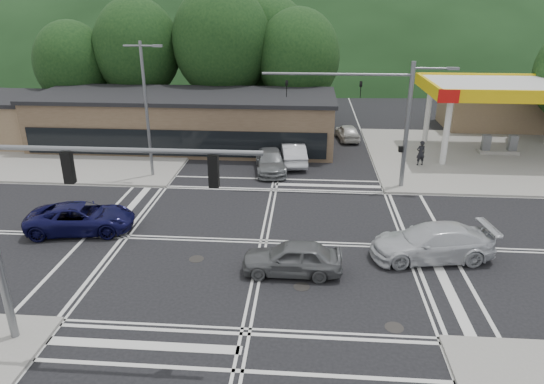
# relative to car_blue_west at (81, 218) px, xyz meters

# --- Properties ---
(ground) EXTENTS (120.00, 120.00, 0.00)m
(ground) POSITION_rel_car_blue_west_xyz_m (9.63, -0.50, -0.75)
(ground) COLOR black
(ground) RESTS_ON ground
(sidewalk_ne) EXTENTS (16.00, 16.00, 0.15)m
(sidewalk_ne) POSITION_rel_car_blue_west_xyz_m (24.63, 14.50, -0.68)
(sidewalk_ne) COLOR gray
(sidewalk_ne) RESTS_ON ground
(sidewalk_nw) EXTENTS (16.00, 16.00, 0.15)m
(sidewalk_nw) POSITION_rel_car_blue_west_xyz_m (-5.37, 14.50, -0.68)
(sidewalk_nw) COLOR gray
(sidewalk_nw) RESTS_ON ground
(gas_station_canopy) EXTENTS (12.32, 8.34, 5.75)m
(gas_station_canopy) POSITION_rel_car_blue_west_xyz_m (26.62, 15.49, 4.29)
(gas_station_canopy) COLOR silver
(gas_station_canopy) RESTS_ON ground
(convenience_store) EXTENTS (10.00, 6.00, 3.80)m
(convenience_store) POSITION_rel_car_blue_west_xyz_m (29.63, 24.50, 1.15)
(convenience_store) COLOR #846B4F
(convenience_store) RESTS_ON ground
(commercial_row) EXTENTS (24.00, 8.00, 4.00)m
(commercial_row) POSITION_rel_car_blue_west_xyz_m (1.63, 16.50, 1.25)
(commercial_row) COLOR brown
(commercial_row) RESTS_ON ground
(commercial_nw) EXTENTS (8.00, 7.00, 3.60)m
(commercial_nw) POSITION_rel_car_blue_west_xyz_m (-14.37, 16.50, 1.05)
(commercial_nw) COLOR #846B4F
(commercial_nw) RESTS_ON ground
(hill_north) EXTENTS (252.00, 126.00, 140.00)m
(hill_north) POSITION_rel_car_blue_west_xyz_m (9.63, 89.50, -0.75)
(hill_north) COLOR #173116
(hill_north) RESTS_ON ground
(tree_n_a) EXTENTS (8.00, 8.00, 11.75)m
(tree_n_a) POSITION_rel_car_blue_west_xyz_m (-4.37, 23.50, 6.39)
(tree_n_a) COLOR #382619
(tree_n_a) RESTS_ON ground
(tree_n_b) EXTENTS (9.00, 9.00, 12.98)m
(tree_n_b) POSITION_rel_car_blue_west_xyz_m (3.63, 23.50, 7.04)
(tree_n_b) COLOR #382619
(tree_n_b) RESTS_ON ground
(tree_n_c) EXTENTS (7.60, 7.60, 10.87)m
(tree_n_c) POSITION_rel_car_blue_west_xyz_m (10.63, 23.50, 5.74)
(tree_n_c) COLOR #382619
(tree_n_c) RESTS_ON ground
(tree_n_d) EXTENTS (6.80, 6.80, 9.76)m
(tree_n_d) POSITION_rel_car_blue_west_xyz_m (-10.37, 22.50, 5.09)
(tree_n_d) COLOR #382619
(tree_n_d) RESTS_ON ground
(tree_n_e) EXTENTS (8.40, 8.40, 11.98)m
(tree_n_e) POSITION_rel_car_blue_west_xyz_m (7.63, 27.50, 6.39)
(tree_n_e) COLOR #382619
(tree_n_e) RESTS_ON ground
(streetlight_nw) EXTENTS (2.50, 0.25, 9.00)m
(streetlight_nw) POSITION_rel_car_blue_west_xyz_m (1.19, 8.50, 4.30)
(streetlight_nw) COLOR slate
(streetlight_nw) RESTS_ON ground
(signal_mast_ne) EXTENTS (11.65, 0.30, 8.00)m
(signal_mast_ne) POSITION_rel_car_blue_west_xyz_m (16.58, 7.70, 4.32)
(signal_mast_ne) COLOR slate
(signal_mast_ne) RESTS_ON ground
(signal_mast_sw) EXTENTS (9.14, 0.28, 8.00)m
(signal_mast_sw) POSITION_rel_car_blue_west_xyz_m (3.24, -8.70, 4.36)
(signal_mast_sw) COLOR slate
(signal_mast_sw) RESTS_ON ground
(car_blue_west) EXTENTS (5.75, 3.32, 1.51)m
(car_blue_west) POSITION_rel_car_blue_west_xyz_m (0.00, 0.00, 0.00)
(car_blue_west) COLOR #0D0D39
(car_blue_west) RESTS_ON ground
(car_grey_center) EXTENTS (4.43, 1.79, 1.51)m
(car_grey_center) POSITION_rel_car_blue_west_xyz_m (11.18, -3.38, 0.00)
(car_grey_center) COLOR #5D5F62
(car_grey_center) RESTS_ON ground
(car_silver_east) EXTENTS (5.97, 3.12, 1.65)m
(car_silver_east) POSITION_rel_car_blue_west_xyz_m (17.63, -1.55, 0.07)
(car_silver_east) COLOR silver
(car_silver_east) RESTS_ON ground
(car_queue_a) EXTENTS (2.36, 5.02, 1.59)m
(car_queue_a) POSITION_rel_car_blue_west_xyz_m (10.63, 12.17, 0.04)
(car_queue_a) COLOR silver
(car_queue_a) RESTS_ON ground
(car_queue_b) EXTENTS (2.19, 4.19, 1.36)m
(car_queue_b) POSITION_rel_car_blue_west_xyz_m (15.13, 19.11, -0.07)
(car_queue_b) COLOR silver
(car_queue_b) RESTS_ON ground
(car_northbound) EXTENTS (2.68, 5.21, 1.45)m
(car_northbound) POSITION_rel_car_blue_west_xyz_m (9.13, 10.39, -0.03)
(car_northbound) COLOR slate
(car_northbound) RESTS_ON ground
(pedestrian) EXTENTS (0.76, 0.61, 1.83)m
(pedestrian) POSITION_rel_car_blue_west_xyz_m (19.89, 12.05, 0.31)
(pedestrian) COLOR black
(pedestrian) RESTS_ON sidewalk_ne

